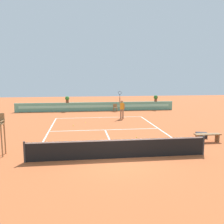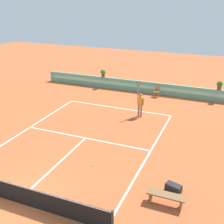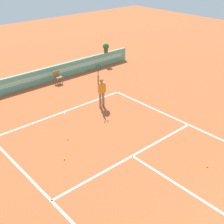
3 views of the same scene
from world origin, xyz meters
name	(u,v)px [view 3 (image 3 of 3)]	position (x,y,z in m)	size (l,w,h in m)	color
ground_plane	(139,160)	(0.00, 6.00, 0.00)	(60.00, 60.00, 0.00)	#B2562D
court_lines	(127,153)	(0.00, 6.72, 0.00)	(8.32, 11.94, 0.01)	white
back_wall_barrier	(24,81)	(0.00, 16.39, 0.50)	(18.00, 0.21, 1.00)	#60A88E
ball_kid_chair	(58,77)	(2.08, 15.66, 0.48)	(0.44, 0.44, 0.85)	olive
tennis_player	(102,90)	(2.04, 10.94, 1.05)	(0.61, 0.28, 2.58)	#9E7051
tennis_ball_near_baseline	(64,159)	(-2.39, 8.14, 0.03)	(0.07, 0.07, 0.07)	#CCE033
tennis_ball_mid_court	(207,167)	(1.79, 3.77, 0.03)	(0.07, 0.07, 0.07)	#CCE033
tennis_ball_by_sideline	(68,139)	(-1.39, 9.36, 0.03)	(0.07, 0.07, 0.07)	#CCE033
potted_plant_far_right	(106,47)	(7.00, 16.39, 1.41)	(0.48, 0.48, 0.72)	brown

